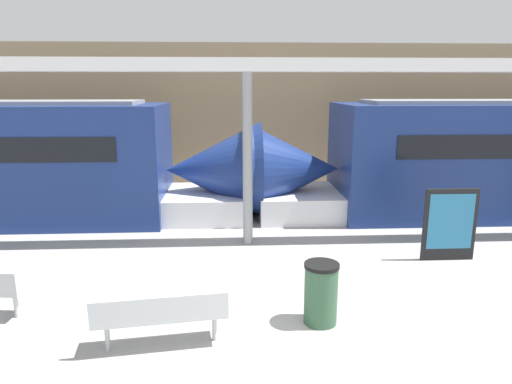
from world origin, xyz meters
TOP-DOWN VIEW (x-y plane):
  - ground_plane at (0.00, 0.00)m, footprint 60.00×60.00m
  - station_wall at (0.00, 10.64)m, footprint 56.00×0.20m
  - bench_near at (-1.45, 0.28)m, footprint 1.89×0.67m
  - trash_bin at (0.89, 0.88)m, footprint 0.53×0.53m
  - poster_board at (4.05, 3.33)m, footprint 1.12×0.07m
  - support_column_near at (-0.10, 4.58)m, footprint 0.22×0.22m
  - canopy_beam at (-0.10, 4.58)m, footprint 28.00×0.60m

SIDE VIEW (x-z plane):
  - ground_plane at x=0.00m, z-range 0.00..0.00m
  - trash_bin at x=0.89m, z-range 0.00..0.97m
  - bench_near at x=-1.45m, z-range 0.10..0.93m
  - poster_board at x=4.05m, z-range 0.01..1.54m
  - support_column_near at x=-0.10m, z-range 0.00..3.87m
  - station_wall at x=0.00m, z-range 0.00..5.00m
  - canopy_beam at x=-0.10m, z-range 3.87..4.15m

